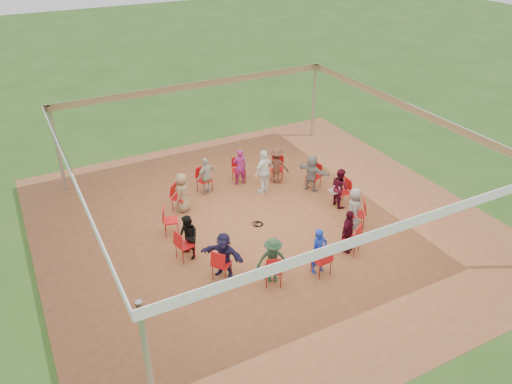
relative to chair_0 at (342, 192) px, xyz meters
name	(u,v)px	position (x,y,z in m)	size (l,w,h in m)	color
ground	(264,224)	(-2.78, 0.15, -0.45)	(80.00, 80.00, 0.00)	#274B17
dirt_patch	(264,223)	(-2.78, 0.15, -0.44)	(13.00, 13.00, 0.00)	brown
tent	(265,154)	(-2.78, 0.15, 1.92)	(10.33, 10.33, 3.00)	#B2B2B7
chair_0	(342,192)	(0.00, 0.00, 0.00)	(0.42, 0.44, 0.90)	red
chair_1	(313,177)	(-0.25, 1.31, 0.00)	(0.42, 0.44, 0.90)	red
chair_2	(277,169)	(-1.08, 2.35, 0.00)	(0.42, 0.44, 0.90)	red
chair_3	(239,171)	(-2.30, 2.89, 0.00)	(0.42, 0.44, 0.90)	red
chair_4	(204,180)	(-3.62, 2.80, 0.00)	(0.42, 0.44, 0.90)	red
chair_5	(180,197)	(-4.76, 2.10, 0.00)	(0.42, 0.44, 0.90)	red
chair_6	(171,221)	(-5.44, 0.96, 0.00)	(0.42, 0.44, 0.90)	red
chair_7	(185,245)	(-5.51, -0.37, 0.00)	(0.42, 0.44, 0.90)	red
chair_8	(222,264)	(-4.95, -1.58, 0.00)	(0.42, 0.44, 0.90)	red
chair_9	(273,270)	(-3.90, -2.40, 0.00)	(0.42, 0.44, 0.90)	red
chair_10	(321,260)	(-2.59, -2.63, 0.00)	(0.42, 0.44, 0.90)	red
chair_11	(351,239)	(-1.32, -2.22, 0.00)	(0.42, 0.44, 0.90)	red
chair_12	(357,214)	(-0.39, -1.27, 0.00)	(0.42, 0.44, 0.90)	red
person_seated_0	(340,187)	(-0.12, 0.01, 0.20)	(0.63, 0.36, 1.30)	#430A19
person_seated_1	(312,173)	(-0.36, 1.26, 0.20)	(1.20, 0.45, 1.30)	gray
person_seated_2	(277,166)	(-1.15, 2.25, 0.20)	(0.84, 0.42, 1.30)	#522C20
person_seated_3	(240,167)	(-2.32, 2.77, 0.20)	(0.47, 0.31, 1.30)	#861C64
person_seated_4	(206,176)	(-3.59, 2.68, 0.20)	(0.76, 0.39, 1.30)	#B6B4A1
person_seated_5	(183,192)	(-4.67, 2.02, 0.20)	(0.63, 0.35, 1.30)	#8B7150
person_seated_6	(188,237)	(-5.39, -0.35, 0.20)	(0.63, 0.36, 1.30)	black
person_seated_7	(224,255)	(-4.86, -1.51, 0.20)	(1.20, 0.45, 1.30)	#1F1A40
person_seated_8	(273,260)	(-3.85, -2.29, 0.20)	(0.84, 0.42, 1.30)	#24442F
person_seated_9	(319,251)	(-2.60, -2.51, 0.20)	(0.47, 0.31, 1.30)	#1630AE
person_seated_10	(348,231)	(-1.38, -2.12, 0.20)	(0.76, 0.39, 1.30)	#430A19
person_seated_11	(354,208)	(-0.49, -1.21, 0.20)	(0.63, 0.35, 1.30)	gray
standing_person	(264,171)	(-1.85, 1.88, 0.32)	(0.90, 0.46, 1.54)	white
cable_coil	(258,224)	(-2.97, 0.19, -0.43)	(0.36, 0.36, 0.03)	black
laptop	(335,189)	(-0.28, 0.01, 0.17)	(0.30, 0.37, 0.24)	#B7B7BC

